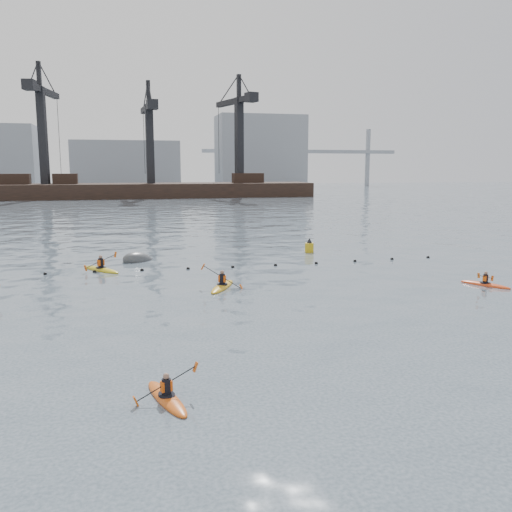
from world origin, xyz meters
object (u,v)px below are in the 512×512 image
at_px(mooring_buoy, 138,261).
at_px(kayaker_4, 485,284).
at_px(kayaker_0, 167,397).
at_px(kayaker_3, 222,286).
at_px(kayaker_5, 101,269).
at_px(nav_buoy, 309,247).

bearing_deg(mooring_buoy, kayaker_4, -34.48).
xyz_separation_m(kayaker_0, mooring_buoy, (-0.18, 24.43, -0.09)).
bearing_deg(kayaker_3, kayaker_4, 15.45).
distance_m(kayaker_4, kayaker_5, 23.77).
xyz_separation_m(kayaker_0, kayaker_4, (18.97, 11.28, 0.00)).
xyz_separation_m(kayaker_0, kayaker_3, (4.21, 14.30, 0.02)).
bearing_deg(nav_buoy, kayaker_4, -67.70).
relative_size(kayaker_0, kayaker_5, 0.88).
height_order(kayaker_0, nav_buoy, nav_buoy).
bearing_deg(kayaker_3, nav_buoy, 77.72).
height_order(kayaker_4, nav_buoy, nav_buoy).
distance_m(mooring_buoy, nav_buoy, 13.43).
height_order(kayaker_3, mooring_buoy, kayaker_3).
xyz_separation_m(kayaker_4, mooring_buoy, (-19.15, 13.15, -0.09)).
distance_m(kayaker_3, kayaker_4, 15.08).
bearing_deg(kayaker_5, kayaker_3, -82.03).
bearing_deg(mooring_buoy, nav_buoy, 3.76).
distance_m(kayaker_3, kayaker_5, 9.71).
relative_size(kayaker_4, mooring_buoy, 1.13).
xyz_separation_m(mooring_buoy, nav_buoy, (13.40, 0.88, 0.38)).
bearing_deg(kayaker_4, nav_buoy, -97.59).
relative_size(kayaker_0, mooring_buoy, 1.17).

